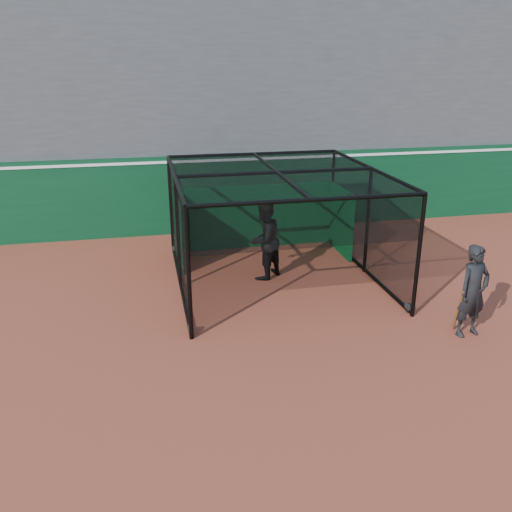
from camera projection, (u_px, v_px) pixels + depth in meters
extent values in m
plane|color=brown|center=(266.00, 362.00, 10.21)|extent=(120.00, 120.00, 0.00)
cube|color=#0B3C1F|center=(207.00, 193.00, 17.58)|extent=(50.00, 0.45, 2.50)
cube|color=white|center=(206.00, 159.00, 17.20)|extent=(50.00, 0.50, 0.08)
cube|color=#4C4C4F|center=(192.00, 101.00, 20.23)|extent=(50.00, 7.85, 7.75)
cube|color=#06441E|center=(255.00, 216.00, 16.12)|extent=(4.78, 0.10, 1.90)
cylinder|color=black|center=(190.00, 329.00, 11.22)|extent=(0.08, 0.22, 0.22)
cylinder|color=black|center=(408.00, 308.00, 12.18)|extent=(0.08, 0.22, 0.22)
cylinder|color=black|center=(174.00, 249.00, 15.86)|extent=(0.08, 0.22, 0.22)
cylinder|color=black|center=(332.00, 238.00, 16.82)|extent=(0.08, 0.22, 0.22)
imported|color=black|center=(264.00, 240.00, 13.79)|extent=(1.27, 1.24, 2.06)
imported|color=black|center=(473.00, 291.00, 10.92)|extent=(0.78, 0.59, 1.94)
cylinder|color=#593819|center=(458.00, 310.00, 11.06)|extent=(0.16, 0.38, 1.01)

